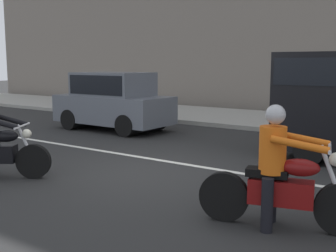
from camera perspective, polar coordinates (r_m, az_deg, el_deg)
ground_plane at (r=8.43m, az=-2.83°, el=-6.01°), size 80.00×80.00×0.00m
sidewalk_slab at (r=15.41m, az=15.79°, el=0.54°), size 40.00×4.40×0.14m
lane_marking_stripe at (r=9.03m, az=1.67°, el=-5.00°), size 18.00×0.14×0.01m
motorcycle_with_rider_orange_stripe at (r=5.64m, az=14.69°, el=-6.78°), size 2.09×0.81×1.59m
parked_hatchback_slate_gray at (r=13.52m, az=-7.29°, el=3.40°), size 3.72×1.76×1.80m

